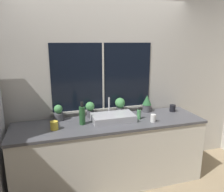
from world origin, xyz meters
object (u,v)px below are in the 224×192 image
at_px(potted_plant_far_left, 59,113).
at_px(potted_plant_center_right, 120,105).
at_px(mug_black, 173,108).
at_px(mug_yellow, 54,125).
at_px(potted_plant_center_left, 90,109).
at_px(bottle_tall, 82,115).
at_px(sink, 113,117).
at_px(potted_plant_far_right, 147,103).
at_px(mug_white, 153,118).
at_px(soap_bottle, 139,114).

distance_m(potted_plant_far_left, potted_plant_center_right, 0.87).
distance_m(mug_black, mug_yellow, 1.76).
bearing_deg(mug_yellow, potted_plant_center_left, 32.17).
bearing_deg(bottle_tall, mug_black, 5.32).
relative_size(sink, potted_plant_far_right, 2.20).
relative_size(sink, bottle_tall, 1.89).
distance_m(potted_plant_far_left, bottle_tall, 0.37).
bearing_deg(mug_black, bottle_tall, -174.68).
relative_size(potted_plant_far_right, mug_white, 2.51).
xyz_separation_m(potted_plant_far_left, mug_black, (1.67, -0.11, -0.05)).
bearing_deg(potted_plant_center_left, sink, -40.89).
height_order(potted_plant_far_right, mug_white, potted_plant_far_right).
relative_size(soap_bottle, mug_yellow, 1.58).
xyz_separation_m(potted_plant_far_left, soap_bottle, (1.05, -0.27, -0.03)).
xyz_separation_m(potted_plant_far_right, mug_black, (0.38, -0.11, -0.08)).
relative_size(potted_plant_center_right, mug_white, 2.40).
xyz_separation_m(potted_plant_center_left, bottle_tall, (-0.15, -0.24, 0.00)).
height_order(sink, potted_plant_center_right, sink).
distance_m(potted_plant_center_left, soap_bottle, 0.68).
distance_m(potted_plant_far_right, soap_bottle, 0.37).
height_order(potted_plant_far_left, potted_plant_far_right, potted_plant_far_right).
xyz_separation_m(potted_plant_far_left, mug_yellow, (-0.07, -0.32, -0.05)).
bearing_deg(potted_plant_center_right, mug_black, -7.82).
bearing_deg(sink, mug_black, 6.93).
bearing_deg(soap_bottle, potted_plant_far_right, 47.26).
relative_size(potted_plant_center_right, soap_bottle, 1.48).
relative_size(potted_plant_far_left, bottle_tall, 0.72).
bearing_deg(bottle_tall, potted_plant_far_left, 139.45).
distance_m(bottle_tall, mug_yellow, 0.37).
distance_m(potted_plant_center_left, potted_plant_far_right, 0.87).
bearing_deg(mug_yellow, bottle_tall, 12.09).
height_order(potted_plant_far_left, potted_plant_center_left, potted_plant_center_left).
xyz_separation_m(bottle_tall, mug_yellow, (-0.35, -0.08, -0.07)).
distance_m(sink, mug_yellow, 0.77).
bearing_deg(bottle_tall, potted_plant_center_left, 58.12).
bearing_deg(potted_plant_center_right, mug_white, -53.20).
xyz_separation_m(sink, soap_bottle, (0.36, -0.04, 0.02)).
height_order(potted_plant_center_right, mug_white, potted_plant_center_right).
bearing_deg(potted_plant_far_left, bottle_tall, -40.55).
relative_size(sink, mug_white, 5.51).
distance_m(soap_bottle, mug_black, 0.64).
bearing_deg(sink, potted_plant_center_right, 52.58).
relative_size(potted_plant_center_left, mug_black, 2.12).
bearing_deg(potted_plant_center_right, potted_plant_far_right, 0.00).
xyz_separation_m(potted_plant_far_left, potted_plant_center_left, (0.43, 0.00, 0.02)).
bearing_deg(potted_plant_center_right, potted_plant_far_left, 180.00).
bearing_deg(bottle_tall, mug_white, -11.49).
distance_m(sink, potted_plant_center_left, 0.36).
xyz_separation_m(potted_plant_far_left, mug_white, (1.19, -0.42, -0.05)).
relative_size(mug_black, mug_yellow, 1.00).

